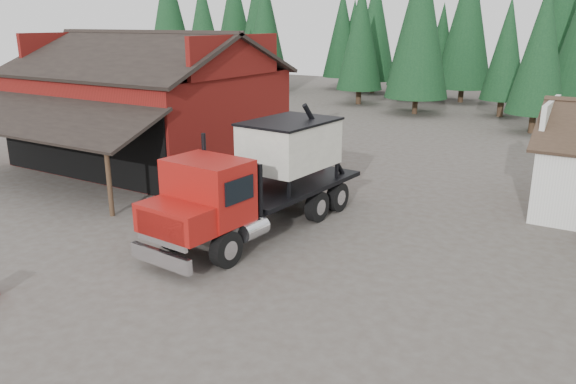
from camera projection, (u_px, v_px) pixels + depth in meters
The scene contains 7 objects.
ground at pixel (181, 263), 18.43m from camera, with size 120.00×120.00×0.00m, color #4A423A.
red_barn at pixel (150, 114), 31.22m from camera, with size 12.80×13.63×7.18m.
conifer_backdrop at pixel (484, 106), 52.66m from camera, with size 76.00×16.00×16.00m, color black, non-canonical shape.
near_pine_a at pixel (203, 35), 50.39m from camera, with size 4.40×4.40×11.40m.
near_pine_b at pixel (542, 48), 38.15m from camera, with size 3.96×3.96×10.40m.
near_pine_d at pixel (420, 24), 45.98m from camera, with size 5.28×5.28×13.40m.
feed_truck at pixel (262, 175), 20.82m from camera, with size 3.46×10.34×4.59m.
Camera 1 is at (11.86, -12.59, 7.63)m, focal length 35.00 mm.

